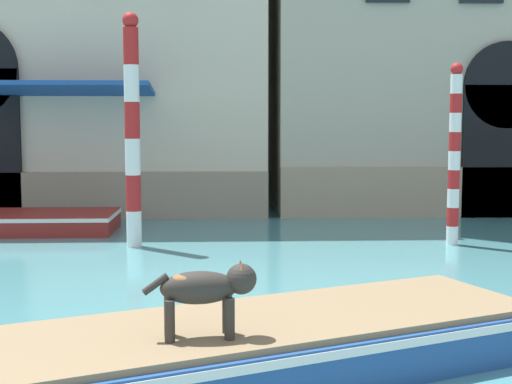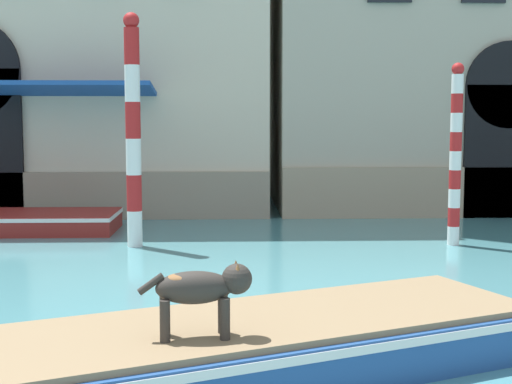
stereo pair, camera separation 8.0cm
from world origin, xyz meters
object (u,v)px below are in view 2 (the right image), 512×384
boat_foreground (124,363)px  dog_on_deck (203,289)px  mooring_pole_1 (133,130)px  mooring_pole_0 (456,154)px

boat_foreground → dog_on_deck: bearing=-27.3°
mooring_pole_1 → dog_on_deck: bearing=-77.9°
boat_foreground → mooring_pole_1: mooring_pole_1 is taller
boat_foreground → mooring_pole_1: (-0.87, 7.25, 1.90)m
dog_on_deck → boat_foreground: bearing=169.5°
dog_on_deck → mooring_pole_0: bearing=52.8°
mooring_pole_0 → mooring_pole_1: size_ratio=0.79×
boat_foreground → mooring_pole_0: (5.14, 7.20, 1.45)m
mooring_pole_0 → mooring_pole_1: (-6.01, 0.04, 0.45)m
dog_on_deck → mooring_pole_1: bearing=96.4°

